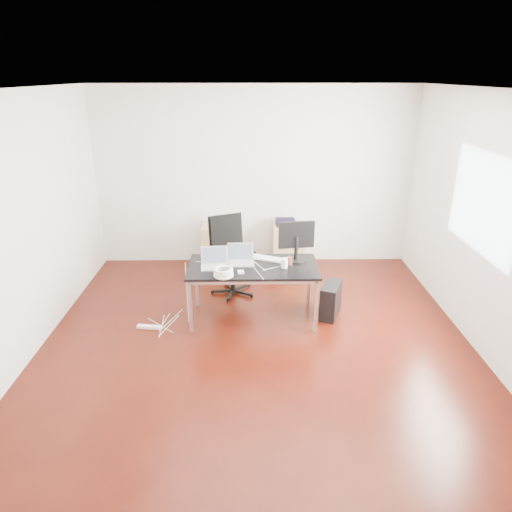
{
  "coord_description": "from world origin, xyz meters",
  "views": [
    {
      "loc": [
        -0.07,
        -4.64,
        2.94
      ],
      "look_at": [
        0.0,
        0.55,
        0.85
      ],
      "focal_mm": 32.0,
      "sensor_mm": 36.0,
      "label": 1
    }
  ],
  "objects_px": {
    "desk": "(253,270)",
    "office_chair": "(230,252)",
    "filing_cabinet_right": "(288,246)",
    "pc_tower": "(331,300)",
    "filing_cabinet_left": "(218,246)"
  },
  "relations": [
    {
      "from": "filing_cabinet_right",
      "to": "pc_tower",
      "type": "bearing_deg",
      "value": -75.62
    },
    {
      "from": "filing_cabinet_right",
      "to": "pc_tower",
      "type": "distance_m",
      "value": 1.7
    },
    {
      "from": "desk",
      "to": "filing_cabinet_right",
      "type": "height_order",
      "value": "desk"
    },
    {
      "from": "desk",
      "to": "office_chair",
      "type": "distance_m",
      "value": 0.87
    },
    {
      "from": "office_chair",
      "to": "filing_cabinet_right",
      "type": "xyz_separation_m",
      "value": [
        0.89,
        0.9,
        -0.26
      ]
    },
    {
      "from": "office_chair",
      "to": "pc_tower",
      "type": "xyz_separation_m",
      "value": [
        1.32,
        -0.75,
        -0.39
      ]
    },
    {
      "from": "desk",
      "to": "pc_tower",
      "type": "height_order",
      "value": "desk"
    },
    {
      "from": "office_chair",
      "to": "pc_tower",
      "type": "bearing_deg",
      "value": -53.39
    },
    {
      "from": "desk",
      "to": "office_chair",
      "type": "relative_size",
      "value": 1.48
    },
    {
      "from": "desk",
      "to": "filing_cabinet_left",
      "type": "relative_size",
      "value": 2.29
    },
    {
      "from": "desk",
      "to": "office_chair",
      "type": "bearing_deg",
      "value": 111.41
    },
    {
      "from": "office_chair",
      "to": "pc_tower",
      "type": "relative_size",
      "value": 2.4
    },
    {
      "from": "filing_cabinet_right",
      "to": "pc_tower",
      "type": "height_order",
      "value": "filing_cabinet_right"
    },
    {
      "from": "office_chair",
      "to": "filing_cabinet_left",
      "type": "xyz_separation_m",
      "value": [
        -0.23,
        0.9,
        -0.26
      ]
    },
    {
      "from": "office_chair",
      "to": "filing_cabinet_left",
      "type": "distance_m",
      "value": 0.96
    }
  ]
}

